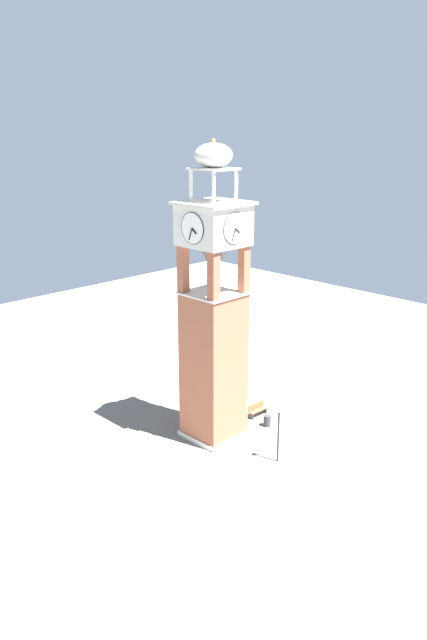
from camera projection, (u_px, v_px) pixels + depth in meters
name	position (u px, v px, depth m)	size (l,w,h in m)	color
ground	(214.00, 435.00, 41.36)	(80.00, 80.00, 0.00)	gray
clock_tower	(214.00, 326.00, 39.01)	(3.82, 3.82, 19.21)	#93543D
park_bench	(257.00, 409.00, 44.03)	(0.48, 1.61, 0.95)	brown
lamp_post	(279.00, 424.00, 37.41)	(0.36, 0.36, 3.67)	black
trash_bin	(267.00, 421.00, 42.52)	(0.52, 0.52, 0.80)	#2D2D33
shrub_near_entry	(196.00, 408.00, 44.14)	(0.93, 0.93, 1.00)	#234C28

